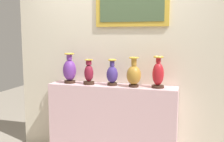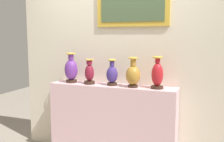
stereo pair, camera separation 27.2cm
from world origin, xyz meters
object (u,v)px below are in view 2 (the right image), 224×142
(vase_burgundy, at_px, (89,73))
(vase_crimson, at_px, (157,75))
(vase_indigo, at_px, (112,74))
(vase_violet, at_px, (71,70))
(vase_ochre, at_px, (133,75))

(vase_burgundy, distance_m, vase_crimson, 0.90)
(vase_indigo, relative_size, vase_crimson, 0.87)
(vase_violet, bearing_deg, vase_burgundy, -3.90)
(vase_crimson, bearing_deg, vase_violet, 179.83)
(vase_violet, xyz_separation_m, vase_crimson, (1.19, -0.00, -0.01))
(vase_violet, relative_size, vase_burgundy, 1.23)
(vase_burgundy, distance_m, vase_indigo, 0.32)
(vase_indigo, height_order, vase_ochre, vase_ochre)
(vase_ochre, bearing_deg, vase_crimson, 6.31)
(vase_violet, bearing_deg, vase_indigo, -0.54)
(vase_burgundy, bearing_deg, vase_violet, 176.10)
(vase_violet, relative_size, vase_indigo, 1.19)
(vase_violet, distance_m, vase_burgundy, 0.29)
(vase_violet, bearing_deg, vase_crimson, -0.17)
(vase_violet, height_order, vase_ochre, vase_violet)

